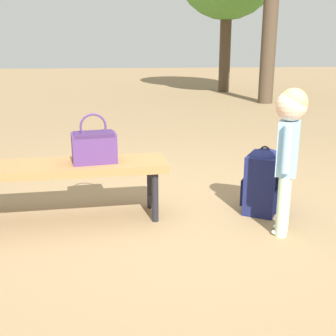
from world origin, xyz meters
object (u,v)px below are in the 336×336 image
object	(u,v)px
park_bench	(59,171)
backpack_large	(263,179)
handbag	(94,146)
child_standing	(289,139)

from	to	relation	value
park_bench	backpack_large	distance (m)	1.58
handbag	child_standing	distance (m)	1.39
backpack_large	child_standing	bearing A→B (deg)	-87.17
park_bench	backpack_large	xyz separation A→B (m)	(1.57, 0.03, -0.12)
child_standing	backpack_large	distance (m)	0.59
handbag	park_bench	bearing A→B (deg)	-177.99
child_standing	backpack_large	world-z (taller)	child_standing
handbag	backpack_large	bearing A→B (deg)	0.80
park_bench	handbag	world-z (taller)	handbag
handbag	backpack_large	xyz separation A→B (m)	(1.30, 0.02, -0.31)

